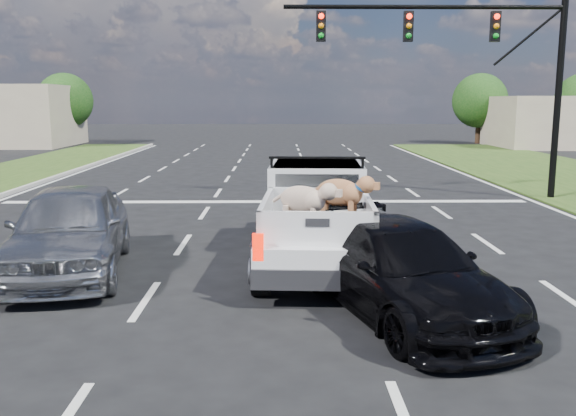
# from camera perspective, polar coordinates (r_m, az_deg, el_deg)

# --- Properties ---
(ground) EXTENTS (160.00, 160.00, 0.00)m
(ground) POSITION_cam_1_polar(r_m,az_deg,el_deg) (10.17, -3.41, -8.60)
(ground) COLOR black
(ground) RESTS_ON ground
(road_markings) EXTENTS (17.75, 60.00, 0.01)m
(road_markings) POSITION_cam_1_polar(r_m,az_deg,el_deg) (16.52, -2.39, -1.33)
(road_markings) COLOR silver
(road_markings) RESTS_ON ground
(traffic_signal) EXTENTS (9.11, 0.31, 7.00)m
(traffic_signal) POSITION_cam_1_polar(r_m,az_deg,el_deg) (21.28, 18.16, 13.48)
(traffic_signal) COLOR black
(traffic_signal) RESTS_ON ground
(building_left) EXTENTS (10.00, 8.00, 4.40)m
(building_left) POSITION_cam_1_polar(r_m,az_deg,el_deg) (50.02, -25.20, 7.82)
(building_left) COLOR tan
(building_left) RESTS_ON ground
(tree_far_c) EXTENTS (4.20, 4.20, 5.40)m
(tree_far_c) POSITION_cam_1_polar(r_m,az_deg,el_deg) (50.40, -20.15, 9.40)
(tree_far_c) COLOR #332114
(tree_far_c) RESTS_ON ground
(tree_far_d) EXTENTS (4.20, 4.20, 5.40)m
(tree_far_d) POSITION_cam_1_polar(r_m,az_deg,el_deg) (50.10, 17.51, 9.54)
(tree_far_d) COLOR #332114
(tree_far_d) RESTS_ON ground
(pickup_truck) EXTENTS (2.43, 5.84, 2.15)m
(pickup_truck) POSITION_cam_1_polar(r_m,az_deg,el_deg) (12.34, 2.72, -0.48)
(pickup_truck) COLOR black
(pickup_truck) RESTS_ON ground
(silver_sedan) EXTENTS (2.78, 5.20, 1.68)m
(silver_sedan) POSITION_cam_1_polar(r_m,az_deg,el_deg) (12.29, -19.78, -1.88)
(silver_sedan) COLOR #A2A4A9
(silver_sedan) RESTS_ON ground
(black_coupe) EXTENTS (3.34, 5.17, 1.39)m
(black_coupe) POSITION_cam_1_polar(r_m,az_deg,el_deg) (9.54, 10.52, -5.65)
(black_coupe) COLOR black
(black_coupe) RESTS_ON ground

